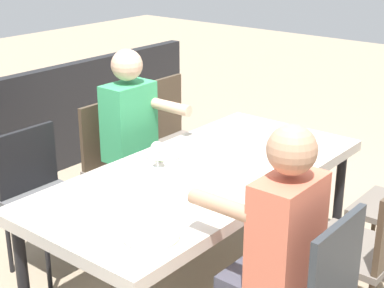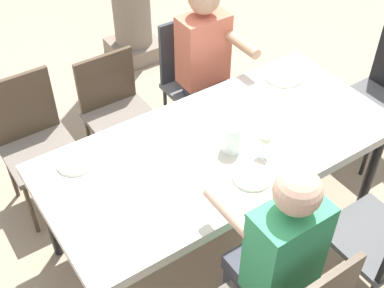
{
  "view_description": "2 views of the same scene",
  "coord_description": "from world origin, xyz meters",
  "px_view_note": "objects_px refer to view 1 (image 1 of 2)",
  "views": [
    {
      "loc": [
        2.36,
        1.85,
        2.01
      ],
      "look_at": [
        -0.0,
        -0.07,
        0.88
      ],
      "focal_mm": 55.46,
      "sensor_mm": 36.0,
      "label": 1
    },
    {
      "loc": [
        -1.3,
        -1.65,
        2.65
      ],
      "look_at": [
        -0.15,
        0.07,
        0.77
      ],
      "focal_mm": 47.32,
      "sensor_mm": 36.0,
      "label": 2
    }
  ],
  "objects_px": {
    "chair_mid_north": "(368,245)",
    "plate_2": "(151,237)",
    "chair_mid_south": "(118,160)",
    "diner_man_white": "(137,141)",
    "chair_west_south": "(174,133)",
    "plate_0": "(317,145)",
    "diner_woman_green": "(272,254)",
    "water_pitcher": "(190,157)",
    "chair_east_south": "(42,190)",
    "plate_1": "(163,156)",
    "wine_glass_1": "(157,149)",
    "dining_table": "(202,181)"
  },
  "relations": [
    {
      "from": "diner_man_white",
      "to": "plate_1",
      "type": "height_order",
      "value": "diner_man_white"
    },
    {
      "from": "chair_mid_south",
      "to": "wine_glass_1",
      "type": "relative_size",
      "value": 5.5
    },
    {
      "from": "chair_west_south",
      "to": "chair_mid_north",
      "type": "height_order",
      "value": "chair_west_south"
    },
    {
      "from": "chair_mid_south",
      "to": "diner_man_white",
      "type": "height_order",
      "value": "diner_man_white"
    },
    {
      "from": "plate_1",
      "to": "water_pitcher",
      "type": "height_order",
      "value": "water_pitcher"
    },
    {
      "from": "chair_east_south",
      "to": "diner_woman_green",
      "type": "xyz_separation_m",
      "value": [
        0.0,
        1.61,
        0.17
      ]
    },
    {
      "from": "chair_mid_south",
      "to": "plate_2",
      "type": "height_order",
      "value": "chair_mid_south"
    },
    {
      "from": "chair_mid_north",
      "to": "chair_mid_south",
      "type": "distance_m",
      "value": 1.79
    },
    {
      "from": "plate_1",
      "to": "wine_glass_1",
      "type": "relative_size",
      "value": 1.29
    },
    {
      "from": "chair_west_south",
      "to": "chair_east_south",
      "type": "height_order",
      "value": "chair_west_south"
    },
    {
      "from": "plate_0",
      "to": "wine_glass_1",
      "type": "height_order",
      "value": "wine_glass_1"
    },
    {
      "from": "chair_mid_north",
      "to": "plate_2",
      "type": "distance_m",
      "value": 1.14
    },
    {
      "from": "chair_west_south",
      "to": "plate_2",
      "type": "relative_size",
      "value": 3.74
    },
    {
      "from": "plate_2",
      "to": "diner_woman_green",
      "type": "bearing_deg",
      "value": 125.11
    },
    {
      "from": "diner_man_white",
      "to": "plate_2",
      "type": "distance_m",
      "value": 1.38
    },
    {
      "from": "diner_woman_green",
      "to": "plate_1",
      "type": "bearing_deg",
      "value": -113.67
    },
    {
      "from": "plate_1",
      "to": "wine_glass_1",
      "type": "bearing_deg",
      "value": 32.48
    },
    {
      "from": "dining_table",
      "to": "diner_man_white",
      "type": "xyz_separation_m",
      "value": [
        -0.22,
        -0.71,
        0.01
      ]
    },
    {
      "from": "diner_man_white",
      "to": "plate_0",
      "type": "height_order",
      "value": "diner_man_white"
    },
    {
      "from": "chair_west_south",
      "to": "plate_0",
      "type": "xyz_separation_m",
      "value": [
        0.06,
        1.2,
        0.2
      ]
    },
    {
      "from": "plate_2",
      "to": "water_pitcher",
      "type": "height_order",
      "value": "water_pitcher"
    },
    {
      "from": "plate_2",
      "to": "plate_1",
      "type": "bearing_deg",
      "value": -141.28
    },
    {
      "from": "dining_table",
      "to": "water_pitcher",
      "type": "bearing_deg",
      "value": -70.97
    },
    {
      "from": "chair_west_south",
      "to": "wine_glass_1",
      "type": "xyz_separation_m",
      "value": [
        0.93,
        0.69,
        0.32
      ]
    },
    {
      "from": "diner_woman_green",
      "to": "diner_man_white",
      "type": "xyz_separation_m",
      "value": [
        -0.65,
        -1.43,
        -0.0
      ]
    },
    {
      "from": "dining_table",
      "to": "diner_man_white",
      "type": "height_order",
      "value": "diner_man_white"
    },
    {
      "from": "diner_man_white",
      "to": "plate_1",
      "type": "distance_m",
      "value": 0.46
    },
    {
      "from": "chair_mid_north",
      "to": "plate_2",
      "type": "height_order",
      "value": "chair_mid_north"
    },
    {
      "from": "plate_0",
      "to": "plate_2",
      "type": "height_order",
      "value": "same"
    },
    {
      "from": "diner_woman_green",
      "to": "plate_2",
      "type": "distance_m",
      "value": 0.52
    },
    {
      "from": "chair_mid_south",
      "to": "diner_man_white",
      "type": "relative_size",
      "value": 0.7
    },
    {
      "from": "diner_woman_green",
      "to": "diner_man_white",
      "type": "relative_size",
      "value": 1.0
    },
    {
      "from": "chair_west_south",
      "to": "chair_mid_north",
      "type": "distance_m",
      "value": 1.88
    },
    {
      "from": "diner_woman_green",
      "to": "water_pitcher",
      "type": "height_order",
      "value": "diner_woman_green"
    },
    {
      "from": "diner_man_white",
      "to": "plate_1",
      "type": "xyz_separation_m",
      "value": [
        0.2,
        0.41,
        0.06
      ]
    },
    {
      "from": "dining_table",
      "to": "diner_woman_green",
      "type": "bearing_deg",
      "value": 59.21
    },
    {
      "from": "plate_0",
      "to": "plate_1",
      "type": "height_order",
      "value": "same"
    },
    {
      "from": "diner_man_white",
      "to": "plate_0",
      "type": "bearing_deg",
      "value": 117.23
    },
    {
      "from": "diner_man_white",
      "to": "water_pitcher",
      "type": "distance_m",
      "value": 0.7
    },
    {
      "from": "diner_woman_green",
      "to": "chair_mid_south",
      "type": "bearing_deg",
      "value": -111.73
    },
    {
      "from": "chair_mid_north",
      "to": "wine_glass_1",
      "type": "distance_m",
      "value": 1.2
    },
    {
      "from": "plate_0",
      "to": "dining_table",
      "type": "bearing_deg",
      "value": -22.41
    },
    {
      "from": "chair_mid_south",
      "to": "plate_1",
      "type": "relative_size",
      "value": 4.26
    },
    {
      "from": "diner_woman_green",
      "to": "diner_man_white",
      "type": "bearing_deg",
      "value": -114.33
    },
    {
      "from": "chair_west_south",
      "to": "plate_1",
      "type": "height_order",
      "value": "chair_west_south"
    },
    {
      "from": "plate_1",
      "to": "plate_2",
      "type": "bearing_deg",
      "value": 38.72
    },
    {
      "from": "dining_table",
      "to": "wine_glass_1",
      "type": "distance_m",
      "value": 0.31
    },
    {
      "from": "chair_west_south",
      "to": "plate_2",
      "type": "distance_m",
      "value": 1.94
    },
    {
      "from": "diner_woman_green",
      "to": "plate_2",
      "type": "xyz_separation_m",
      "value": [
        0.3,
        -0.42,
        0.06
      ]
    },
    {
      "from": "chair_mid_south",
      "to": "water_pitcher",
      "type": "relative_size",
      "value": 5.34
    }
  ]
}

